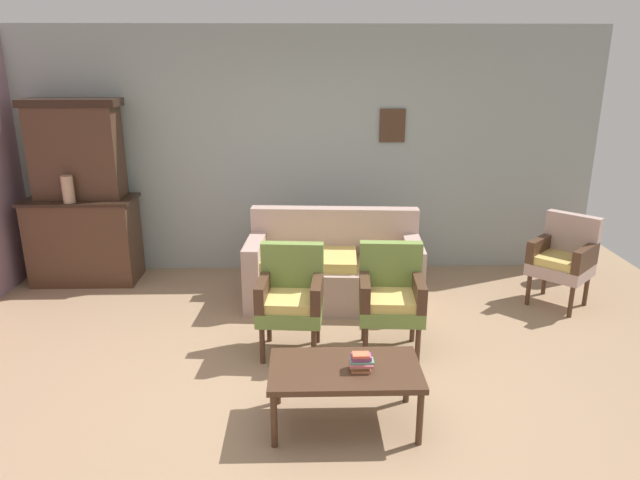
{
  "coord_description": "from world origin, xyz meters",
  "views": [
    {
      "loc": [
        -0.06,
        -3.78,
        2.36
      ],
      "look_at": [
        0.07,
        0.98,
        0.85
      ],
      "focal_mm": 32.35,
      "sensor_mm": 36.0,
      "label": 1
    }
  ],
  "objects_px": {
    "book_stack_on_table": "(361,362)",
    "floral_couch": "(334,270)",
    "wingback_chair_by_fireplace": "(564,257)",
    "floor_vase_by_wall": "(570,251)",
    "armchair_by_doorway": "(291,295)",
    "armchair_near_cabinet": "(391,294)",
    "vase_on_cabinet": "(68,189)",
    "side_cabinet": "(85,240)",
    "coffee_table": "(345,373)"
  },
  "relations": [
    {
      "from": "book_stack_on_table",
      "to": "floral_couch",
      "type": "bearing_deg",
      "value": 92.0
    },
    {
      "from": "wingback_chair_by_fireplace",
      "to": "floor_vase_by_wall",
      "type": "bearing_deg",
      "value": 60.22
    },
    {
      "from": "wingback_chair_by_fireplace",
      "to": "armchair_by_doorway",
      "type": "bearing_deg",
      "value": -161.46
    },
    {
      "from": "armchair_near_cabinet",
      "to": "floral_couch",
      "type": "bearing_deg",
      "value": 112.29
    },
    {
      "from": "vase_on_cabinet",
      "to": "wingback_chair_by_fireplace",
      "type": "xyz_separation_m",
      "value": [
        4.97,
        -0.59,
        -0.57
      ]
    },
    {
      "from": "side_cabinet",
      "to": "coffee_table",
      "type": "xyz_separation_m",
      "value": [
        2.66,
        -2.69,
        -0.09
      ]
    },
    {
      "from": "vase_on_cabinet",
      "to": "armchair_by_doorway",
      "type": "distance_m",
      "value": 2.8
    },
    {
      "from": "coffee_table",
      "to": "side_cabinet",
      "type": "bearing_deg",
      "value": 134.69
    },
    {
      "from": "coffee_table",
      "to": "wingback_chair_by_fireplace",
      "type": "bearing_deg",
      "value": 40.21
    },
    {
      "from": "floral_couch",
      "to": "armchair_by_doorway",
      "type": "xyz_separation_m",
      "value": [
        -0.4,
        -1.03,
        0.17
      ]
    },
    {
      "from": "wingback_chair_by_fireplace",
      "to": "coffee_table",
      "type": "distance_m",
      "value": 2.98
    },
    {
      "from": "wingback_chair_by_fireplace",
      "to": "book_stack_on_table",
      "type": "height_order",
      "value": "wingback_chair_by_fireplace"
    },
    {
      "from": "vase_on_cabinet",
      "to": "wingback_chair_by_fireplace",
      "type": "distance_m",
      "value": 5.03
    },
    {
      "from": "armchair_by_doorway",
      "to": "floor_vase_by_wall",
      "type": "relative_size",
      "value": 1.38
    },
    {
      "from": "wingback_chair_by_fireplace",
      "to": "vase_on_cabinet",
      "type": "bearing_deg",
      "value": 173.26
    },
    {
      "from": "coffee_table",
      "to": "floor_vase_by_wall",
      "type": "bearing_deg",
      "value": 44.27
    },
    {
      "from": "side_cabinet",
      "to": "wingback_chair_by_fireplace",
      "type": "bearing_deg",
      "value": -8.82
    },
    {
      "from": "floral_couch",
      "to": "book_stack_on_table",
      "type": "distance_m",
      "value": 2.1
    },
    {
      "from": "armchair_near_cabinet",
      "to": "floor_vase_by_wall",
      "type": "height_order",
      "value": "armchair_near_cabinet"
    },
    {
      "from": "vase_on_cabinet",
      "to": "book_stack_on_table",
      "type": "distance_m",
      "value": 3.82
    },
    {
      "from": "armchair_near_cabinet",
      "to": "wingback_chair_by_fireplace",
      "type": "xyz_separation_m",
      "value": [
        1.83,
        0.89,
        0.0
      ]
    },
    {
      "from": "armchair_by_doorway",
      "to": "coffee_table",
      "type": "distance_m",
      "value": 1.11
    },
    {
      "from": "book_stack_on_table",
      "to": "coffee_table",
      "type": "bearing_deg",
      "value": 160.36
    },
    {
      "from": "side_cabinet",
      "to": "wingback_chair_by_fireplace",
      "type": "relative_size",
      "value": 1.28
    },
    {
      "from": "coffee_table",
      "to": "floor_vase_by_wall",
      "type": "distance_m",
      "value": 3.71
    },
    {
      "from": "floral_couch",
      "to": "armchair_near_cabinet",
      "type": "distance_m",
      "value": 1.13
    },
    {
      "from": "vase_on_cabinet",
      "to": "wingback_chair_by_fireplace",
      "type": "height_order",
      "value": "vase_on_cabinet"
    },
    {
      "from": "armchair_near_cabinet",
      "to": "coffee_table",
      "type": "bearing_deg",
      "value": -113.43
    },
    {
      "from": "floor_vase_by_wall",
      "to": "book_stack_on_table",
      "type": "bearing_deg",
      "value": -134.25
    },
    {
      "from": "floral_couch",
      "to": "floor_vase_by_wall",
      "type": "height_order",
      "value": "floral_couch"
    },
    {
      "from": "armchair_near_cabinet",
      "to": "floor_vase_by_wall",
      "type": "distance_m",
      "value": 2.71
    },
    {
      "from": "side_cabinet",
      "to": "armchair_near_cabinet",
      "type": "xyz_separation_m",
      "value": [
        3.11,
        -1.66,
        0.03
      ]
    },
    {
      "from": "wingback_chair_by_fireplace",
      "to": "floral_couch",
      "type": "bearing_deg",
      "value": 176.45
    },
    {
      "from": "side_cabinet",
      "to": "armchair_by_doorway",
      "type": "height_order",
      "value": "side_cabinet"
    },
    {
      "from": "vase_on_cabinet",
      "to": "armchair_near_cabinet",
      "type": "distance_m",
      "value": 3.52
    },
    {
      "from": "wingback_chair_by_fireplace",
      "to": "floor_vase_by_wall",
      "type": "xyz_separation_m",
      "value": [
        0.38,
        0.67,
        -0.17
      ]
    },
    {
      "from": "side_cabinet",
      "to": "wingback_chair_by_fireplace",
      "type": "height_order",
      "value": "side_cabinet"
    },
    {
      "from": "floral_couch",
      "to": "armchair_near_cabinet",
      "type": "xyz_separation_m",
      "value": [
        0.42,
        -1.03,
        0.17
      ]
    },
    {
      "from": "armchair_by_doorway",
      "to": "armchair_near_cabinet",
      "type": "xyz_separation_m",
      "value": [
        0.83,
        0.0,
        0.0
      ]
    },
    {
      "from": "wingback_chair_by_fireplace",
      "to": "book_stack_on_table",
      "type": "xyz_separation_m",
      "value": [
        -2.18,
        -1.96,
        -0.02
      ]
    },
    {
      "from": "side_cabinet",
      "to": "floor_vase_by_wall",
      "type": "bearing_deg",
      "value": -1.08
    },
    {
      "from": "floral_couch",
      "to": "armchair_by_doorway",
      "type": "relative_size",
      "value": 1.95
    },
    {
      "from": "book_stack_on_table",
      "to": "floor_vase_by_wall",
      "type": "height_order",
      "value": "floor_vase_by_wall"
    },
    {
      "from": "armchair_near_cabinet",
      "to": "coffee_table",
      "type": "height_order",
      "value": "armchair_near_cabinet"
    },
    {
      "from": "armchair_by_doorway",
      "to": "wingback_chair_by_fireplace",
      "type": "bearing_deg",
      "value": 18.54
    },
    {
      "from": "vase_on_cabinet",
      "to": "floor_vase_by_wall",
      "type": "xyz_separation_m",
      "value": [
        5.35,
        0.08,
        -0.75
      ]
    },
    {
      "from": "side_cabinet",
      "to": "book_stack_on_table",
      "type": "relative_size",
      "value": 7.32
    },
    {
      "from": "armchair_near_cabinet",
      "to": "armchair_by_doorway",
      "type": "bearing_deg",
      "value": -179.99
    },
    {
      "from": "floral_couch",
      "to": "floor_vase_by_wall",
      "type": "relative_size",
      "value": 2.7
    },
    {
      "from": "vase_on_cabinet",
      "to": "floor_vase_by_wall",
      "type": "bearing_deg",
      "value": 0.85
    }
  ]
}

